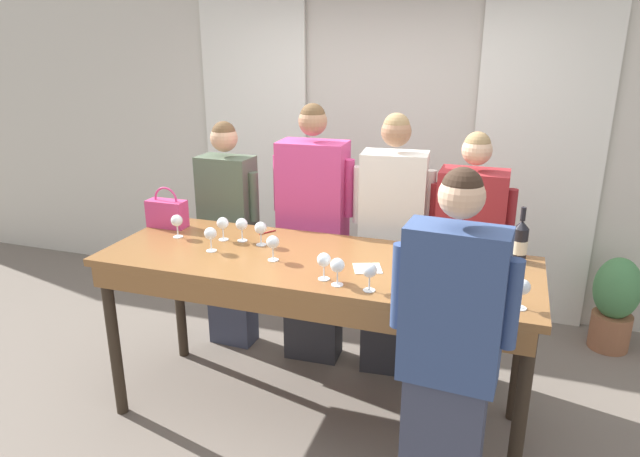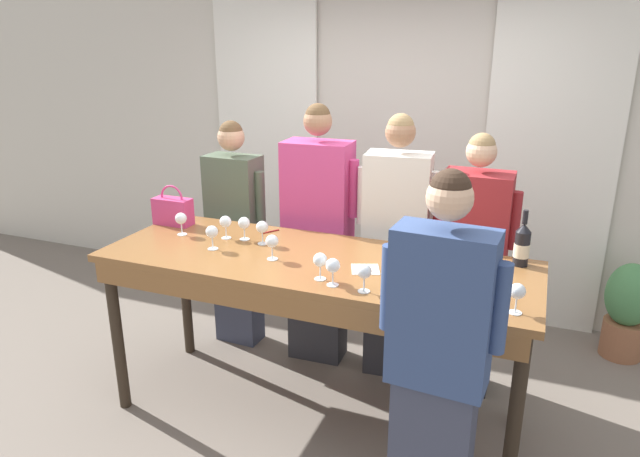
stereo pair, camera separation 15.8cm
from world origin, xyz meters
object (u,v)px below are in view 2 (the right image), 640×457
at_px(wine_bottle, 522,245).
at_px(wine_glass_back_mid, 181,219).
at_px(host_pouring, 437,370).
at_px(wine_glass_front_mid, 425,252).
at_px(wine_glass_by_bottle, 320,261).
at_px(wine_glass_back_right, 517,292).
at_px(wine_glass_back_left, 262,228).
at_px(wine_glass_by_handbag, 225,222).
at_px(guest_cream_sweater, 395,249).
at_px(wine_glass_front_right, 272,242).
at_px(wine_glass_near_host, 212,233).
at_px(wine_glass_front_left, 333,266).
at_px(wine_glass_center_mid, 436,266).
at_px(wine_glass_center_left, 244,224).
at_px(wine_glass_center_right, 364,272).
at_px(guest_pink_top, 318,237).
at_px(potted_plant, 627,309).
at_px(guest_striped_shirt, 471,267).
at_px(guest_olive_jacket, 236,233).
at_px(tasting_bar, 312,278).
at_px(handbag, 173,210).

distance_m(wine_bottle, wine_glass_back_mid, 2.04).
height_order(wine_glass_back_mid, host_pouring, host_pouring).
xyz_separation_m(wine_glass_front_mid, wine_glass_by_bottle, (-0.47, -0.32, -0.00)).
distance_m(wine_glass_back_right, wine_glass_by_bottle, 0.96).
relative_size(wine_glass_back_left, wine_glass_by_handbag, 1.00).
bearing_deg(wine_glass_front_mid, guest_cream_sweater, 116.48).
relative_size(wine_glass_back_mid, wine_glass_back_right, 1.00).
bearing_deg(wine_glass_back_mid, wine_glass_front_right, -13.33).
relative_size(wine_glass_front_right, wine_glass_back_left, 1.00).
height_order(wine_glass_near_host, wine_glass_by_bottle, same).
height_order(wine_glass_front_left, wine_glass_center_mid, same).
distance_m(wine_glass_front_left, wine_glass_front_mid, 0.53).
height_order(wine_glass_front_mid, wine_glass_near_host, same).
bearing_deg(wine_glass_front_right, wine_glass_center_left, 142.43).
distance_m(wine_glass_center_left, wine_glass_center_mid, 1.26).
distance_m(wine_glass_center_right, wine_glass_near_host, 1.04).
relative_size(wine_glass_back_right, wine_glass_near_host, 1.00).
xyz_separation_m(wine_bottle, guest_pink_top, (-1.34, 0.35, -0.24)).
distance_m(wine_glass_center_mid, wine_glass_by_handbag, 1.37).
height_order(wine_glass_center_right, wine_glass_by_bottle, same).
xyz_separation_m(wine_glass_near_host, guest_cream_sweater, (0.92, 0.76, -0.24)).
bearing_deg(potted_plant, guest_striped_shirt, -141.95).
height_order(wine_glass_front_left, wine_glass_back_mid, same).
bearing_deg(guest_olive_jacket, wine_glass_by_bottle, -42.04).
height_order(wine_glass_center_left, guest_pink_top, guest_pink_top).
bearing_deg(guest_olive_jacket, tasting_bar, -38.00).
distance_m(wine_glass_center_left, wine_glass_center_right, 1.03).
bearing_deg(wine_glass_back_right, guest_olive_jacket, 154.22).
distance_m(wine_glass_by_bottle, guest_olive_jacket, 1.43).
bearing_deg(wine_glass_front_left, wine_glass_near_host, 164.88).
bearing_deg(wine_glass_back_left, wine_glass_back_right, -14.96).
distance_m(wine_glass_front_left, wine_glass_center_left, 0.87).
distance_m(wine_glass_front_left, guest_pink_top, 1.12).
xyz_separation_m(wine_glass_back_mid, guest_olive_jacket, (0.03, 0.61, -0.28)).
relative_size(wine_glass_front_mid, wine_glass_back_right, 1.00).
height_order(wine_glass_center_mid, host_pouring, host_pouring).
height_order(guest_olive_jacket, guest_cream_sweater, guest_cream_sweater).
bearing_deg(potted_plant, guest_cream_sweater, -152.08).
bearing_deg(wine_glass_back_left, handbag, 170.24).
relative_size(wine_glass_near_host, wine_glass_by_handbag, 1.00).
bearing_deg(host_pouring, wine_glass_back_mid, 157.16).
bearing_deg(potted_plant, wine_glass_back_left, -147.99).
relative_size(wine_bottle, wine_glass_back_right, 2.17).
height_order(wine_glass_front_left, wine_glass_by_handbag, same).
distance_m(wine_glass_by_handbag, guest_pink_top, 0.72).
xyz_separation_m(handbag, host_pouring, (1.94, -0.90, -0.23)).
height_order(wine_glass_by_handbag, guest_striped_shirt, guest_striped_shirt).
bearing_deg(wine_glass_near_host, potted_plant, 32.72).
height_order(wine_glass_back_mid, wine_glass_by_handbag, same).
bearing_deg(guest_pink_top, host_pouring, -51.37).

